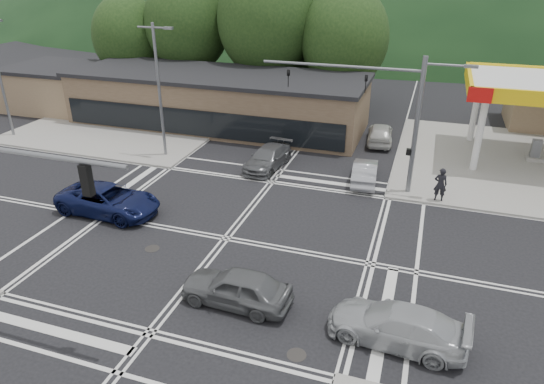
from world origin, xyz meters
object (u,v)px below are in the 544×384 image
(car_queue_b, at_px, (380,133))
(car_northbound, at_px, (268,158))
(car_grey_center, at_px, (236,287))
(car_silver_east, at_px, (397,325))
(pedestrian, at_px, (440,184))
(car_queue_a, at_px, (365,172))
(car_blue_west, at_px, (108,200))

(car_queue_b, height_order, car_northbound, car_queue_b)
(car_grey_center, bearing_deg, car_northbound, -164.42)
(car_silver_east, bearing_deg, pedestrian, 179.55)
(car_northbound, bearing_deg, car_silver_east, -49.22)
(car_queue_a, height_order, car_northbound, car_northbound)
(car_grey_center, bearing_deg, car_queue_b, 173.44)
(pedestrian, bearing_deg, car_silver_east, 80.83)
(car_grey_center, distance_m, car_queue_b, 21.30)
(car_queue_b, height_order, pedestrian, pedestrian)
(car_grey_center, height_order, car_northbound, car_grey_center)
(car_blue_west, relative_size, car_grey_center, 1.27)
(car_silver_east, bearing_deg, car_grey_center, -86.38)
(pedestrian, bearing_deg, car_blue_west, 18.88)
(car_queue_a, distance_m, car_queue_b, 7.57)
(car_northbound, bearing_deg, pedestrian, -3.39)
(car_grey_center, xyz_separation_m, car_queue_a, (3.08, 13.50, -0.08))
(car_blue_west, relative_size, car_silver_east, 1.14)
(car_queue_a, relative_size, pedestrian, 2.12)
(car_blue_west, height_order, pedestrian, pedestrian)
(car_grey_center, distance_m, car_queue_a, 13.85)
(car_queue_a, xyz_separation_m, pedestrian, (4.43, -1.50, 0.45))
(car_queue_b, xyz_separation_m, pedestrian, (4.43, -9.07, 0.37))
(car_northbound, height_order, pedestrian, pedestrian)
(car_northbound, distance_m, pedestrian, 11.07)
(car_queue_b, bearing_deg, car_blue_west, 46.39)
(car_blue_west, height_order, car_queue_b, car_blue_west)
(car_blue_west, xyz_separation_m, car_grey_center, (9.54, -5.00, -0.03))
(car_silver_east, relative_size, car_queue_b, 1.11)
(car_grey_center, xyz_separation_m, car_queue_b, (3.08, 21.07, 0.00))
(car_grey_center, distance_m, pedestrian, 14.16)
(car_silver_east, distance_m, car_queue_a, 14.05)
(car_queue_b, distance_m, pedestrian, 10.10)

